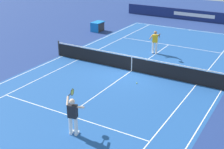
# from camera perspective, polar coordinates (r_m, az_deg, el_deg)

# --- Properties ---
(ground_plane) EXTENTS (60.00, 60.00, 0.00)m
(ground_plane) POSITION_cam_1_polar(r_m,az_deg,el_deg) (19.42, 3.62, 0.69)
(ground_plane) COLOR navy
(court_slab) EXTENTS (24.20, 11.40, 0.00)m
(court_slab) POSITION_cam_1_polar(r_m,az_deg,el_deg) (19.42, 3.62, 0.70)
(court_slab) COLOR #1E4C93
(court_slab) RESTS_ON ground_plane
(court_line_markings) EXTENTS (23.85, 11.05, 0.01)m
(court_line_markings) POSITION_cam_1_polar(r_m,az_deg,el_deg) (19.42, 3.62, 0.70)
(court_line_markings) COLOR white
(court_line_markings) RESTS_ON ground_plane
(tennis_net) EXTENTS (0.10, 11.70, 1.08)m
(tennis_net) POSITION_cam_1_polar(r_m,az_deg,el_deg) (19.24, 3.66, 2.05)
(tennis_net) COLOR #2D2D33
(tennis_net) RESTS_ON ground_plane
(stadium_barrier) EXTENTS (0.26, 17.00, 1.11)m
(stadium_barrier) POSITION_cam_1_polar(r_m,az_deg,el_deg) (33.68, 16.32, 10.26)
(stadium_barrier) COLOR navy
(stadium_barrier) RESTS_ON ground_plane
(tennis_player_near) EXTENTS (1.00, 0.85, 1.70)m
(tennis_player_near) POSITION_cam_1_polar(r_m,az_deg,el_deg) (12.71, -7.22, -7.30)
(tennis_player_near) COLOR white
(tennis_player_near) RESTS_ON ground_plane
(tennis_player_far) EXTENTS (0.96, 0.89, 1.70)m
(tennis_player_far) POSITION_cam_1_polar(r_m,az_deg,el_deg) (22.53, 7.93, 6.13)
(tennis_player_far) COLOR white
(tennis_player_far) RESTS_ON ground_plane
(tennis_ball) EXTENTS (0.07, 0.07, 0.07)m
(tennis_ball) POSITION_cam_1_polar(r_m,az_deg,el_deg) (17.62, 4.59, -1.58)
(tennis_ball) COLOR #CCE01E
(tennis_ball) RESTS_ON ground_plane
(equipment_cart_tarped) EXTENTS (1.25, 0.84, 0.85)m
(equipment_cart_tarped) POSITION_cam_1_polar(r_m,az_deg,el_deg) (28.63, -2.65, 8.84)
(equipment_cart_tarped) COLOR #2D2D33
(equipment_cart_tarped) RESTS_ON ground_plane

